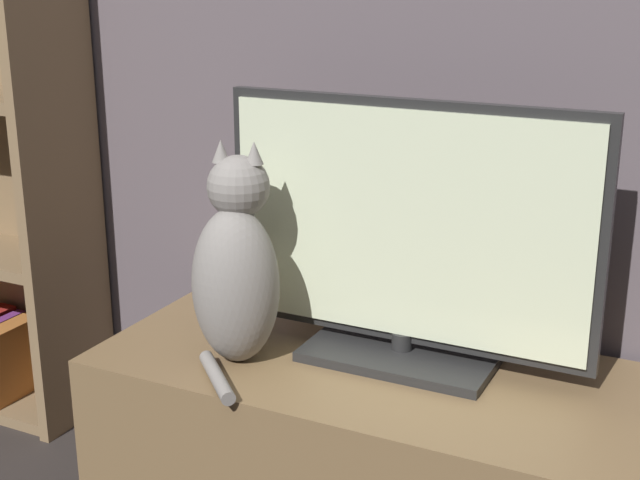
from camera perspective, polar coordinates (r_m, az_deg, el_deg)
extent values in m
cube|color=brown|center=(1.91, 4.00, -13.63)|extent=(1.19, 0.51, 0.40)
cube|color=black|center=(1.86, 5.26, -7.22)|extent=(0.39, 0.23, 0.02)
cylinder|color=black|center=(1.84, 5.29, -6.43)|extent=(0.04, 0.04, 0.04)
cube|color=black|center=(1.77, 5.60, 1.03)|extent=(0.77, 0.02, 0.50)
cube|color=beige|center=(1.75, 5.44, 0.91)|extent=(0.74, 0.01, 0.46)
ellipsoid|color=gray|center=(1.79, -5.42, -2.92)|extent=(0.21, 0.19, 0.32)
ellipsoid|color=silver|center=(1.85, -4.78, -2.79)|extent=(0.11, 0.07, 0.18)
sphere|color=gray|center=(1.76, -5.25, 3.42)|extent=(0.15, 0.15, 0.13)
cone|color=gray|center=(1.76, -6.37, 5.69)|extent=(0.04, 0.04, 0.04)
cone|color=gray|center=(1.73, -4.23, 5.59)|extent=(0.04, 0.04, 0.04)
cylinder|color=gray|center=(1.75, -6.62, -8.70)|extent=(0.16, 0.16, 0.03)
cube|color=brown|center=(2.28, -16.74, 8.37)|extent=(0.03, 0.28, 1.71)
cube|color=#AD662D|center=(2.62, -19.02, -7.24)|extent=(0.06, 0.23, 0.21)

